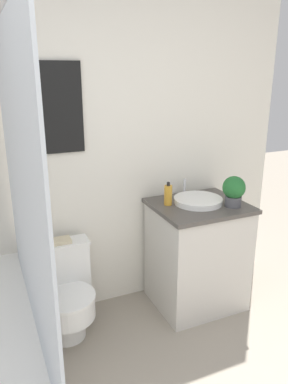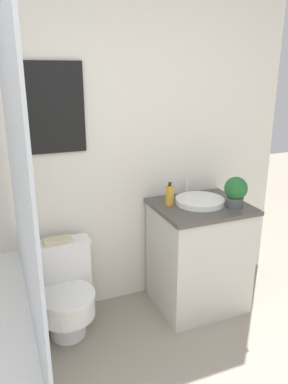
{
  "view_description": "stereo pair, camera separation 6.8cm",
  "coord_description": "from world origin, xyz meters",
  "px_view_note": "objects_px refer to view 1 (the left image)",
  "views": [
    {
      "loc": [
        -0.66,
        -0.35,
        1.74
      ],
      "look_at": [
        0.23,
        1.67,
        1.02
      ],
      "focal_mm": 35.0,
      "sensor_mm": 36.0,
      "label": 1
    },
    {
      "loc": [
        -0.6,
        -0.38,
        1.74
      ],
      "look_at": [
        0.23,
        1.67,
        1.02
      ],
      "focal_mm": 35.0,
      "sensor_mm": 36.0,
      "label": 2
    }
  ],
  "objects_px": {
    "toilet": "(64,293)",
    "sink": "(198,200)",
    "book_on_tank": "(57,241)",
    "potted_plant": "(234,190)",
    "soap_bottle": "(168,195)"
  },
  "relations": [
    {
      "from": "toilet",
      "to": "soap_bottle",
      "type": "height_order",
      "value": "soap_bottle"
    },
    {
      "from": "potted_plant",
      "to": "toilet",
      "type": "bearing_deg",
      "value": 170.81
    },
    {
      "from": "potted_plant",
      "to": "book_on_tank",
      "type": "relative_size",
      "value": 1.15
    },
    {
      "from": "sink",
      "to": "potted_plant",
      "type": "distance_m",
      "value": 0.27
    },
    {
      "from": "toilet",
      "to": "sink",
      "type": "relative_size",
      "value": 1.6
    },
    {
      "from": "sink",
      "to": "soap_bottle",
      "type": "bearing_deg",
      "value": 165.27
    },
    {
      "from": "soap_bottle",
      "to": "potted_plant",
      "type": "bearing_deg",
      "value": -27.55
    },
    {
      "from": "toilet",
      "to": "book_on_tank",
      "type": "xyz_separation_m",
      "value": [
        -0.0,
        0.12,
        0.33
      ]
    },
    {
      "from": "book_on_tank",
      "to": "sink",
      "type": "bearing_deg",
      "value": -8.67
    },
    {
      "from": "soap_bottle",
      "to": "potted_plant",
      "type": "distance_m",
      "value": 0.46
    },
    {
      "from": "toilet",
      "to": "soap_bottle",
      "type": "relative_size",
      "value": 3.7
    },
    {
      "from": "toilet",
      "to": "soap_bottle",
      "type": "distance_m",
      "value": 0.99
    },
    {
      "from": "soap_bottle",
      "to": "book_on_tank",
      "type": "bearing_deg",
      "value": 173.02
    },
    {
      "from": "potted_plant",
      "to": "book_on_tank",
      "type": "bearing_deg",
      "value": 165.53
    },
    {
      "from": "book_on_tank",
      "to": "potted_plant",
      "type": "bearing_deg",
      "value": -14.47
    }
  ]
}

